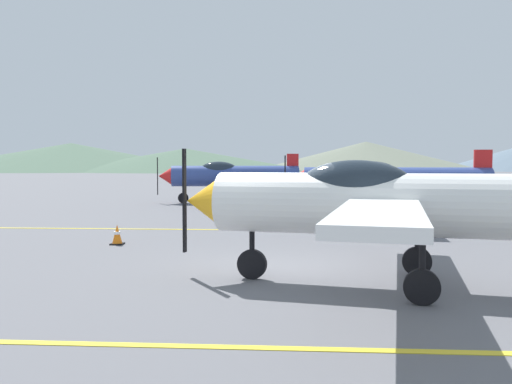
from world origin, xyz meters
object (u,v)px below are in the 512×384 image
airplane_near (391,202)px  airplane_mid (387,181)px  airplane_far (230,175)px  car_sedan (397,185)px  traffic_cone_front (117,235)px

airplane_near → airplane_mid: same height
airplane_far → car_sedan: (11.01, 6.54, -0.79)m
car_sedan → traffic_cone_front: (-12.47, -22.64, -0.56)m
traffic_cone_front → airplane_mid: bearing=38.1°
airplane_near → traffic_cone_front: size_ratio=16.43×
airplane_mid → car_sedan: airplane_mid is taller
airplane_mid → traffic_cone_front: airplane_mid is taller
car_sedan → airplane_mid: bearing=-102.5°
airplane_far → traffic_cone_front: 16.22m
airplane_near → traffic_cone_front: 8.59m
airplane_near → airplane_mid: (2.06, 11.94, 0.00)m
airplane_near → car_sedan: 28.06m
airplane_mid → car_sedan: (3.46, 15.56, -0.79)m
airplane_far → car_sedan: bearing=30.7°
airplane_near → airplane_far: same height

